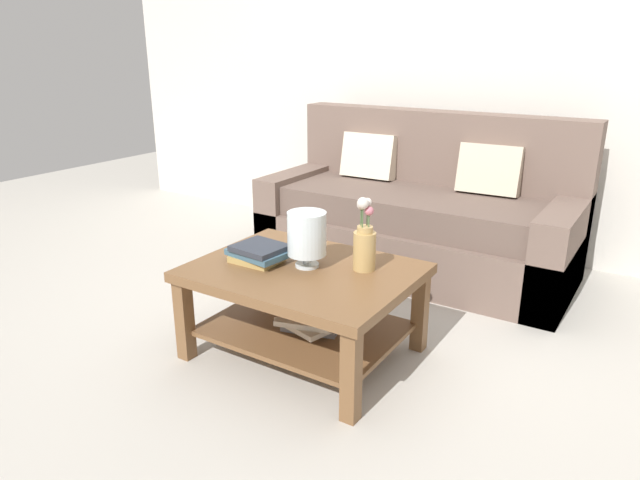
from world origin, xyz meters
The scene contains 7 objects.
ground_plane centered at (0.00, 0.00, 0.00)m, with size 10.00×10.00×0.00m, color #B7B2A8.
back_wall centered at (0.00, 1.65, 1.35)m, with size 6.40×0.12×2.70m, color beige.
couch centered at (0.07, 0.98, 0.36)m, with size 2.09×0.90×1.06m.
coffee_table centered at (0.08, -0.45, 0.33)m, with size 1.06×0.82×0.47m.
book_stack_main centered at (-0.16, -0.50, 0.51)m, with size 0.31×0.24×0.09m.
glass_hurricane_vase centered at (0.08, -0.42, 0.63)m, with size 0.19×0.19×0.28m.
flower_pitcher centered at (0.34, -0.31, 0.60)m, with size 0.11×0.11×0.36m.
Camera 1 is at (1.55, -2.59, 1.50)m, focal length 32.17 mm.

